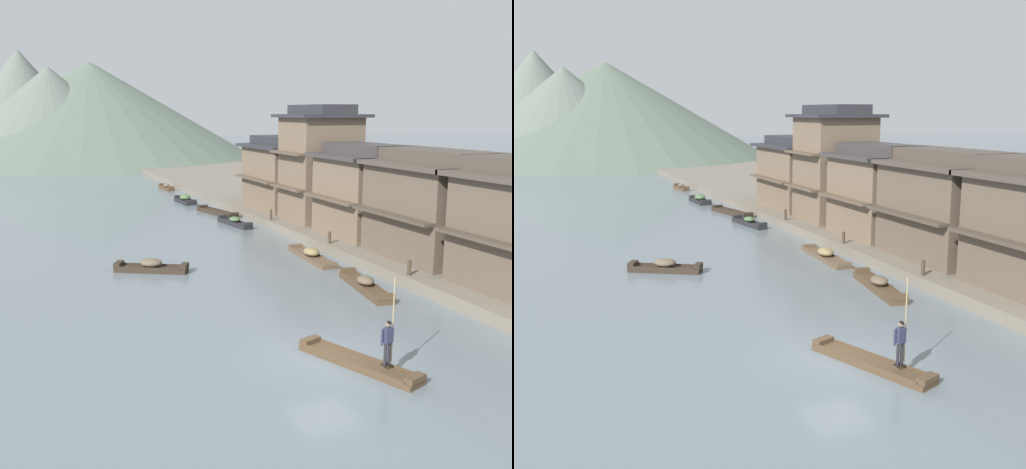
# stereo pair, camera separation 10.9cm
# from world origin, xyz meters

# --- Properties ---
(ground_plane) EXTENTS (400.00, 400.00, 0.00)m
(ground_plane) POSITION_xyz_m (0.00, 0.00, 0.00)
(ground_plane) COLOR slate
(riverbank_right) EXTENTS (18.00, 110.00, 0.62)m
(riverbank_right) POSITION_xyz_m (16.96, 30.00, 0.31)
(riverbank_right) COLOR slate
(riverbank_right) RESTS_ON ground
(boat_foreground_poled) EXTENTS (2.57, 4.94, 0.40)m
(boat_foreground_poled) POSITION_xyz_m (0.65, -1.27, 0.13)
(boat_foreground_poled) COLOR brown
(boat_foreground_poled) RESTS_ON ground
(boatman_person) EXTENTS (0.56, 0.30, 3.04)m
(boatman_person) POSITION_xyz_m (1.08, -2.37, 1.41)
(boatman_person) COLOR black
(boatman_person) RESTS_ON boat_foreground_poled
(boat_moored_nearest) EXTENTS (2.21, 5.69, 0.48)m
(boat_moored_nearest) POSITION_xyz_m (6.52, 31.71, 0.15)
(boat_moored_nearest) COLOR #33281E
(boat_moored_nearest) RESTS_ON ground
(boat_moored_second) EXTENTS (1.10, 3.64, 0.69)m
(boat_moored_second) POSITION_xyz_m (6.61, 50.32, 0.26)
(boat_moored_second) COLOR brown
(boat_moored_second) RESTS_ON ground
(boat_moored_third) EXTENTS (1.30, 4.07, 0.84)m
(boat_moored_third) POSITION_xyz_m (5.79, 39.42, 0.31)
(boat_moored_third) COLOR #232326
(boat_moored_third) RESTS_ON ground
(boat_moored_far) EXTENTS (4.06, 2.86, 0.76)m
(boat_moored_far) POSITION_xyz_m (-3.23, 14.40, 0.27)
(boat_moored_far) COLOR #33281E
(boat_moored_far) RESTS_ON ground
(boat_midriver_drifting) EXTENTS (1.85, 5.37, 0.72)m
(boat_midriver_drifting) POSITION_xyz_m (5.98, 6.76, 0.24)
(boat_midriver_drifting) COLOR brown
(boat_midriver_drifting) RESTS_ON ground
(boat_midriver_upstream) EXTENTS (1.40, 5.62, 0.70)m
(boat_midriver_upstream) POSITION_xyz_m (6.51, 13.69, 0.23)
(boat_midriver_upstream) COLOR brown
(boat_midriver_upstream) RESTS_ON ground
(boat_upstream_distant) EXTENTS (1.46, 4.56, 0.70)m
(boat_upstream_distant) POSITION_xyz_m (6.07, 26.06, 0.25)
(boat_upstream_distant) COLOR #232326
(boat_upstream_distant) RESTS_ON ground
(house_waterfront_second) EXTENTS (6.38, 7.82, 6.14)m
(house_waterfront_second) POSITION_xyz_m (12.06, 9.37, 3.62)
(house_waterfront_second) COLOR brown
(house_waterfront_second) RESTS_ON riverbank_right
(house_waterfront_tall) EXTENTS (5.87, 6.96, 6.14)m
(house_waterfront_tall) POSITION_xyz_m (11.80, 16.35, 3.63)
(house_waterfront_tall) COLOR #75604C
(house_waterfront_tall) RESTS_ON riverbank_right
(house_waterfront_narrow) EXTENTS (6.03, 5.74, 8.74)m
(house_waterfront_narrow) POSITION_xyz_m (11.88, 22.85, 4.94)
(house_waterfront_narrow) COLOR #75604C
(house_waterfront_narrow) RESTS_ON riverbank_right
(house_waterfront_far) EXTENTS (5.85, 8.31, 6.14)m
(house_waterfront_far) POSITION_xyz_m (11.79, 29.55, 3.62)
(house_waterfront_far) COLOR #75604C
(house_waterfront_far) RESTS_ON riverbank_right
(mooring_post_dock_near) EXTENTS (0.20, 0.20, 0.79)m
(mooring_post_dock_near) POSITION_xyz_m (8.31, 6.36, 1.02)
(mooring_post_dock_near) COLOR #473828
(mooring_post_dock_near) RESTS_ON riverbank_right
(mooring_post_dock_mid) EXTENTS (0.20, 0.20, 0.75)m
(mooring_post_dock_mid) POSITION_xyz_m (8.31, 14.73, 1.00)
(mooring_post_dock_mid) COLOR #473828
(mooring_post_dock_mid) RESTS_ON riverbank_right
(mooring_post_dock_far) EXTENTS (0.20, 0.20, 0.81)m
(mooring_post_dock_far) POSITION_xyz_m (8.31, 24.01, 1.03)
(mooring_post_dock_far) COLOR #473828
(mooring_post_dock_far) RESTS_ON riverbank_right
(hill_far_west) EXTENTS (62.18, 62.18, 17.90)m
(hill_far_west) POSITION_xyz_m (5.06, 100.01, 8.95)
(hill_far_west) COLOR #5B6B5B
(hill_far_west) RESTS_ON ground
(hill_far_centre) EXTENTS (38.19, 38.19, 22.48)m
(hill_far_centre) POSITION_xyz_m (-6.19, 131.92, 11.24)
(hill_far_centre) COLOR slate
(hill_far_centre) RESTS_ON ground
(hill_far_east) EXTENTS (40.66, 40.66, 16.59)m
(hill_far_east) POSITION_xyz_m (-2.58, 95.77, 8.30)
(hill_far_east) COLOR slate
(hill_far_east) RESTS_ON ground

